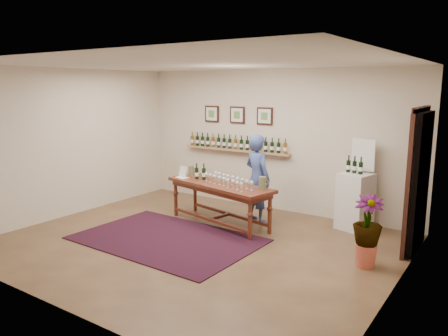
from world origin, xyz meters
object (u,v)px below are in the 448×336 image
Objects in this scene: potted_plant at (367,231)px; tasting_table at (220,189)px; person at (257,179)px; display_pedestal at (355,201)px.

tasting_table is at bearing 171.02° from potted_plant.
tasting_table is 1.38× the size of person.
potted_plant is 0.54× the size of person.
person reaches higher than potted_plant.
display_pedestal is 0.61× the size of person.
display_pedestal reaches higher than tasting_table.
person reaches higher than display_pedestal.
tasting_table is at bearing -152.53° from display_pedestal.
display_pedestal reaches higher than potted_plant.
tasting_table is at bearing 67.07° from person.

